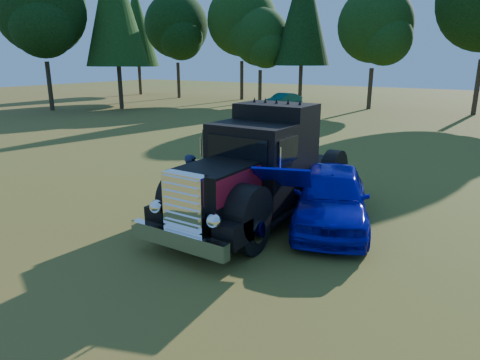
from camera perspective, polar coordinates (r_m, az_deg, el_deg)
name	(u,v)px	position (r m, az deg, el deg)	size (l,w,h in m)	color
ground	(176,227)	(11.21, -8.56, -6.17)	(120.00, 120.00, 0.00)	#435D1B
treeline	(389,12)	(36.71, 19.25, 20.36)	(72.10, 24.04, 13.84)	#2D2116
diamond_t_truck	(259,171)	(11.39, 2.58, 1.14)	(3.30, 7.16, 3.00)	black
hotrod_coupe	(331,196)	(11.22, 12.03, -2.12)	(3.28, 4.87, 1.89)	#07319D
spectator_near	(193,187)	(11.40, -6.32, -0.98)	(0.65, 0.42, 1.77)	#20274C
spectator_far	(215,179)	(12.49, -3.39, 0.18)	(0.78, 0.61, 1.60)	#1A1C3D
distant_teal_car	(283,101)	(37.99, 5.71, 10.46)	(1.37, 3.94, 1.30)	#08342F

